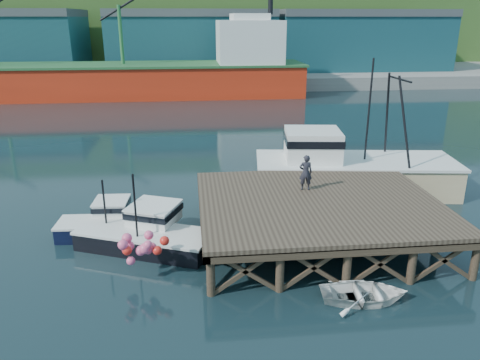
{
  "coord_description": "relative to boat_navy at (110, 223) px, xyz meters",
  "views": [
    {
      "loc": [
        -0.8,
        -21.37,
        10.79
      ],
      "look_at": [
        1.72,
        2.0,
        2.63
      ],
      "focal_mm": 35.0,
      "sensor_mm": 36.0,
      "label": 1
    }
  ],
  "objects": [
    {
      "name": "ground",
      "position": [
        5.17,
        -1.6,
        -0.66
      ],
      "size": [
        300.0,
        300.0,
        0.0
      ],
      "primitive_type": "plane",
      "color": "black",
      "rests_on": "ground"
    },
    {
      "name": "wharf",
      "position": [
        10.67,
        -1.79,
        1.28
      ],
      "size": [
        12.0,
        10.0,
        2.62
      ],
      "color": "brown",
      "rests_on": "ground"
    },
    {
      "name": "far_quay",
      "position": [
        5.17,
        68.4,
        0.34
      ],
      "size": [
        160.0,
        40.0,
        2.0
      ],
      "primitive_type": "cube",
      "color": "gray",
      "rests_on": "ground"
    },
    {
      "name": "warehouse_mid",
      "position": [
        5.17,
        63.4,
        5.84
      ],
      "size": [
        28.0,
        16.0,
        9.0
      ],
      "primitive_type": "cube",
      "color": "#184C52",
      "rests_on": "far_quay"
    },
    {
      "name": "warehouse_right",
      "position": [
        35.17,
        63.4,
        5.84
      ],
      "size": [
        30.0,
        16.0,
        9.0
      ],
      "primitive_type": "cube",
      "color": "#184C52",
      "rests_on": "far_quay"
    },
    {
      "name": "cargo_ship",
      "position": [
        -3.29,
        46.4,
        2.65
      ],
      "size": [
        55.5,
        10.0,
        13.75
      ],
      "color": "red",
      "rests_on": "ground"
    },
    {
      "name": "hillside",
      "position": [
        5.17,
        98.4,
        10.34
      ],
      "size": [
        220.0,
        50.0,
        22.0
      ],
      "primitive_type": "cube",
      "color": "#2D511E",
      "rests_on": "ground"
    },
    {
      "name": "boat_navy",
      "position": [
        0.0,
        0.0,
        0.0
      ],
      "size": [
        5.36,
        2.96,
        3.29
      ],
      "rotation": [
        0.0,
        0.0,
        -0.06
      ],
      "color": "black",
      "rests_on": "ground"
    },
    {
      "name": "boat_black",
      "position": [
        2.04,
        -1.61,
        0.09
      ],
      "size": [
        7.07,
        5.88,
        4.1
      ],
      "rotation": [
        0.0,
        0.0,
        -0.39
      ],
      "color": "black",
      "rests_on": "ground"
    },
    {
      "name": "trawler",
      "position": [
        14.61,
        4.9,
        1.09
      ],
      "size": [
        13.21,
        6.11,
        8.53
      ],
      "rotation": [
        0.0,
        0.0,
        -0.13
      ],
      "color": "beige",
      "rests_on": "ground"
    },
    {
      "name": "dinghy",
      "position": [
        11.07,
        -7.4,
        -0.3
      ],
      "size": [
        3.74,
        2.85,
        0.72
      ],
      "primitive_type": "imported",
      "rotation": [
        0.0,
        0.0,
        1.47
      ],
      "color": "white",
      "rests_on": "ground"
    },
    {
      "name": "dockworker",
      "position": [
        10.33,
        -0.07,
        2.42
      ],
      "size": [
        0.73,
        0.51,
        1.92
      ],
      "primitive_type": "imported",
      "rotation": [
        0.0,
        0.0,
        3.06
      ],
      "color": "#22212A",
      "rests_on": "wharf"
    }
  ]
}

